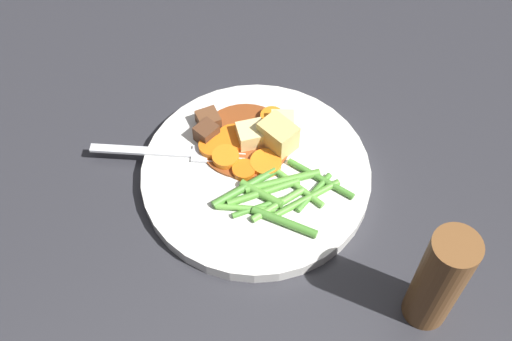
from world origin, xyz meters
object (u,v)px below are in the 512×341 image
carrot_slice_2 (234,138)px  meat_chunk_0 (206,133)px  carrot_slice_3 (266,134)px  meat_chunk_1 (208,120)px  fork (173,153)px  carrot_slice_6 (226,158)px  dinner_plate (256,175)px  carrot_slice_5 (264,161)px  carrot_slice_0 (272,118)px  potato_chunk_0 (251,135)px  potato_chunk_2 (282,125)px  carrot_slice_1 (212,147)px  pepper_mill (439,280)px  potato_chunk_1 (278,136)px  carrot_slice_4 (244,170)px

carrot_slice_2 → meat_chunk_0: 0.03m
carrot_slice_3 → meat_chunk_1: (0.05, 0.05, 0.00)m
fork → meat_chunk_1: bearing=-76.0°
meat_chunk_0 → fork: (0.00, 0.04, -0.01)m
carrot_slice_6 → dinner_plate: bearing=-145.2°
carrot_slice_3 → meat_chunk_0: meat_chunk_0 is taller
carrot_slice_3 → meat_chunk_1: size_ratio=1.22×
carrot_slice_5 → carrot_slice_0: bearing=-41.9°
dinner_plate → carrot_slice_0: 0.07m
potato_chunk_0 → potato_chunk_2: (-0.01, -0.04, -0.00)m
carrot_slice_5 → fork: (0.07, 0.08, -0.00)m
potato_chunk_2 → meat_chunk_1: (0.05, 0.07, -0.00)m
carrot_slice_0 → meat_chunk_0: 0.08m
carrot_slice_1 → pepper_mill: 0.29m
potato_chunk_2 → meat_chunk_0: size_ratio=1.20×
meat_chunk_0 → dinner_plate: bearing=-161.4°
meat_chunk_1 → potato_chunk_1: bearing=-143.2°
carrot_slice_3 → carrot_slice_6: size_ratio=0.98×
potato_chunk_2 → pepper_mill: pepper_mill is taller
potato_chunk_1 → meat_chunk_0: (0.05, 0.06, -0.01)m
meat_chunk_0 → potato_chunk_1: bearing=-129.8°
dinner_plate → carrot_slice_2: (0.05, -0.00, 0.01)m
potato_chunk_1 → meat_chunk_1: 0.08m
carrot_slice_0 → potato_chunk_0: (-0.01, 0.04, 0.01)m
dinner_plate → carrot_slice_4: size_ratio=9.81×
carrot_slice_1 → carrot_slice_0: bearing=-91.6°
dinner_plate → carrot_slice_0: size_ratio=9.29×
carrot_slice_2 → carrot_slice_0: bearing=-89.9°
dinner_plate → potato_chunk_2: (0.03, -0.05, 0.02)m
carrot_slice_1 → carrot_slice_2: bearing=-94.8°
pepper_mill → carrot_slice_6: bearing=16.7°
potato_chunk_1 → fork: (0.05, 0.10, -0.02)m
pepper_mill → carrot_slice_0: bearing=0.1°
carrot_slice_1 → potato_chunk_1: potato_chunk_1 is taller
carrot_slice_5 → meat_chunk_1: (0.08, 0.02, 0.00)m
meat_chunk_0 → carrot_slice_4: bearing=-170.6°
potato_chunk_0 → meat_chunk_0: 0.05m
meat_chunk_1 → fork: 0.06m
carrot_slice_1 → carrot_slice_6: 0.02m
carrot_slice_5 → potato_chunk_0: potato_chunk_0 is taller
dinner_plate → carrot_slice_6: bearing=34.8°
meat_chunk_1 → carrot_slice_5: bearing=-163.3°
carrot_slice_1 → carrot_slice_2: 0.03m
potato_chunk_1 → fork: 0.12m
carrot_slice_3 → carrot_slice_2: bearing=65.6°
carrot_slice_0 → carrot_slice_6: size_ratio=0.91×
carrot_slice_0 → meat_chunk_1: bearing=61.5°
potato_chunk_0 → meat_chunk_0: bearing=51.9°
carrot_slice_2 → potato_chunk_1: size_ratio=0.93×
carrot_slice_3 → carrot_slice_0: bearing=-50.5°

